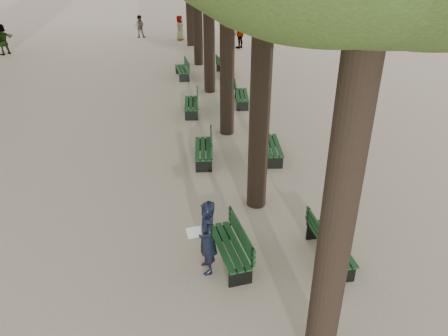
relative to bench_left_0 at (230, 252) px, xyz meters
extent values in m
plane|color=tan|center=(-0.37, -0.71, -0.27)|extent=(120.00, 120.00, 0.00)
cylinder|color=#33261C|center=(1.13, -2.71, 3.48)|extent=(0.52, 0.52, 7.50)
cylinder|color=#33261C|center=(1.13, 2.29, 3.48)|extent=(0.52, 0.52, 7.50)
cylinder|color=#33261C|center=(1.13, 7.29, 3.48)|extent=(0.52, 0.52, 7.50)
cylinder|color=#33261C|center=(1.13, 12.29, 3.48)|extent=(0.52, 0.52, 7.50)
cube|color=black|center=(-0.02, 0.00, -0.05)|extent=(0.74, 1.85, 0.45)
cube|color=#0E3217|center=(-0.02, 0.00, 0.18)|extent=(0.76, 1.85, 0.04)
cube|color=#0E3217|center=(0.26, 0.03, 0.45)|extent=(0.27, 1.79, 0.40)
cube|color=black|center=(-0.02, 5.11, -0.05)|extent=(0.71, 1.85, 0.45)
cube|color=#0E3217|center=(-0.02, 5.11, 0.18)|extent=(0.73, 1.85, 0.04)
cube|color=#0E3217|center=(0.26, 5.08, 0.45)|extent=(0.24, 1.79, 0.40)
cube|color=black|center=(-0.02, 9.51, -0.05)|extent=(0.69, 1.84, 0.45)
cube|color=#0E3217|center=(-0.02, 9.51, 0.18)|extent=(0.71, 1.84, 0.04)
cube|color=#0E3217|center=(0.26, 9.48, 0.45)|extent=(0.21, 1.80, 0.40)
cube|color=black|center=(-0.02, 14.77, -0.05)|extent=(0.63, 1.83, 0.45)
cube|color=#0E3217|center=(-0.02, 14.77, 0.18)|extent=(0.65, 1.83, 0.04)
cube|color=#0E3217|center=(0.26, 14.79, 0.45)|extent=(0.15, 1.80, 0.40)
cube|color=black|center=(2.28, -0.26, -0.05)|extent=(0.57, 1.81, 0.45)
cube|color=#0E3217|center=(2.28, -0.26, 0.18)|extent=(0.59, 1.81, 0.04)
cube|color=#0E3217|center=(2.00, -0.27, 0.45)|extent=(0.09, 1.80, 0.40)
cube|color=black|center=(2.28, 5.00, -0.05)|extent=(0.72, 1.85, 0.45)
cube|color=#0E3217|center=(2.28, 5.00, 0.18)|extent=(0.74, 1.85, 0.04)
cube|color=#0E3217|center=(2.01, 5.03, 0.45)|extent=(0.24, 1.79, 0.40)
cube|color=black|center=(2.28, 10.25, -0.05)|extent=(0.76, 1.85, 0.45)
cube|color=#0E3217|center=(2.28, 10.25, 0.18)|extent=(0.78, 1.86, 0.04)
cube|color=#0E3217|center=(2.01, 10.28, 0.45)|extent=(0.28, 1.79, 0.40)
cube|color=black|center=(2.28, 14.88, -0.05)|extent=(0.70, 1.84, 0.45)
cube|color=#0E3217|center=(2.28, 14.88, 0.18)|extent=(0.72, 1.85, 0.04)
cube|color=#0E3217|center=(2.01, 14.85, 0.45)|extent=(0.22, 1.79, 0.40)
imported|color=black|center=(-0.53, -0.18, 0.61)|extent=(0.43, 0.74, 1.75)
cube|color=white|center=(-0.78, -0.18, 0.78)|extent=(0.37, 0.29, 0.12)
imported|color=#262628|center=(-10.55, 21.54, 0.66)|extent=(1.36, 1.58, 1.85)
imported|color=#262628|center=(0.52, 24.06, 0.56)|extent=(0.63, 0.88, 1.67)
imported|color=#262628|center=(-2.29, 25.43, 0.50)|extent=(0.79, 0.40, 1.55)
imported|color=#262628|center=(4.23, 20.91, 0.68)|extent=(1.07, 1.06, 1.91)
camera|label=1|loc=(-1.34, -7.66, 6.31)|focal=35.00mm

